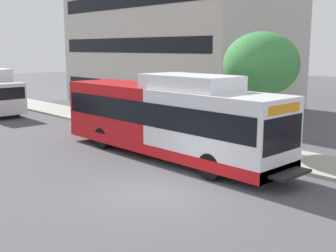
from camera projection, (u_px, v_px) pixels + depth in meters
name	position (u px, v px, depth m)	size (l,w,h in m)	color
ground_plane	(41.00, 152.00, 19.67)	(120.00, 120.00, 0.00)	#4C4C51
sidewalk_curb	(179.00, 136.00, 22.93)	(3.00, 56.00, 0.14)	#A8A399
transit_bus	(167.00, 119.00, 18.44)	(2.58, 12.25, 3.65)	white
street_tree_near_stop	(261.00, 64.00, 19.41)	(3.45, 3.45, 5.31)	#4C3823
lattice_comm_tower	(76.00, 1.00, 46.59)	(1.10, 1.10, 29.34)	#B7B7BC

